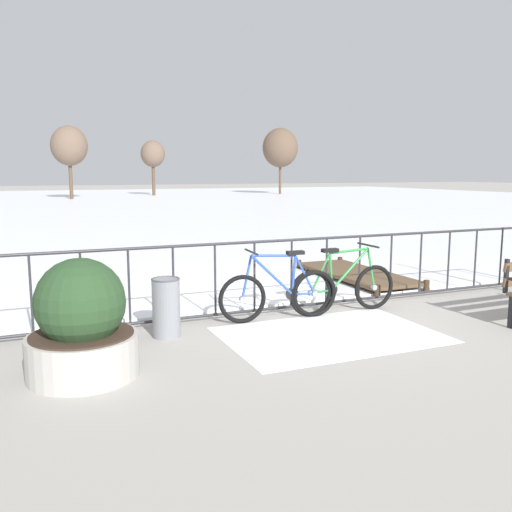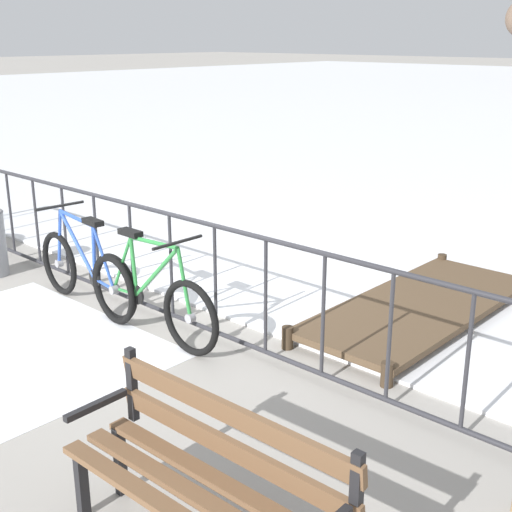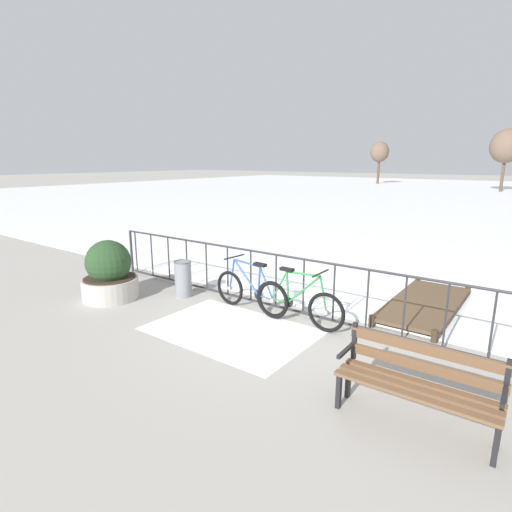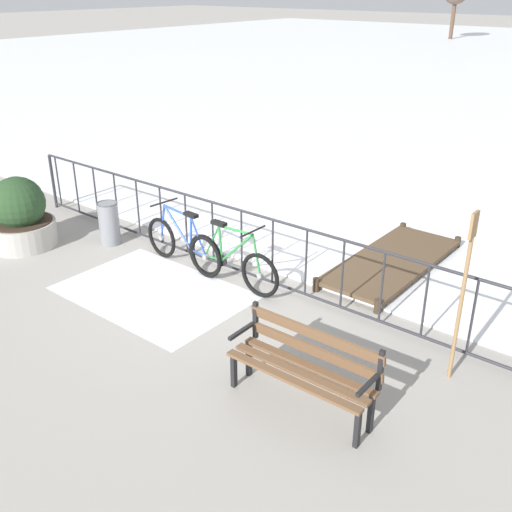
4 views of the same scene
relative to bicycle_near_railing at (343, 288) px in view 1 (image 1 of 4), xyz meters
name	(u,v)px [view 1 (image 1 of 4)]	position (x,y,z in m)	size (l,w,h in m)	color
ground_plane	(309,310)	(-0.37, 0.33, -0.37)	(160.00, 160.00, 0.00)	#9E9991
frozen_pond	(88,204)	(-0.37, 28.73, -0.35)	(80.00, 56.00, 0.03)	white
snow_patch	(330,335)	(-0.73, -0.87, -0.36)	(2.63, 1.79, 0.01)	white
railing_fence	(309,272)	(-0.37, 0.33, 0.19)	(9.06, 0.06, 1.07)	#2D2D33
bicycle_near_railing	(343,288)	(0.00, 0.00, 0.00)	(1.71, 0.52, 0.97)	black
bicycle_second	(279,294)	(-1.00, 0.01, 0.00)	(1.71, 0.52, 0.97)	black
planter_with_shrub	(82,325)	(-3.69, -1.09, 0.15)	(1.09, 1.09, 1.18)	#ADA8A0
trash_bin	(166,307)	(-2.61, -0.13, 0.00)	(0.35, 0.35, 0.73)	gray
wooden_dock	(356,273)	(1.55, 2.00, -0.25)	(1.10, 2.84, 0.20)	brown
tree_west_mid	(69,146)	(-0.77, 35.91, 3.49)	(2.62, 2.62, 5.32)	brown
tree_centre	(153,154)	(6.23, 39.87, 3.11)	(2.03, 2.03, 4.64)	brown
tree_east_mid	(280,148)	(17.41, 38.34, 3.76)	(3.16, 3.16, 5.88)	brown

